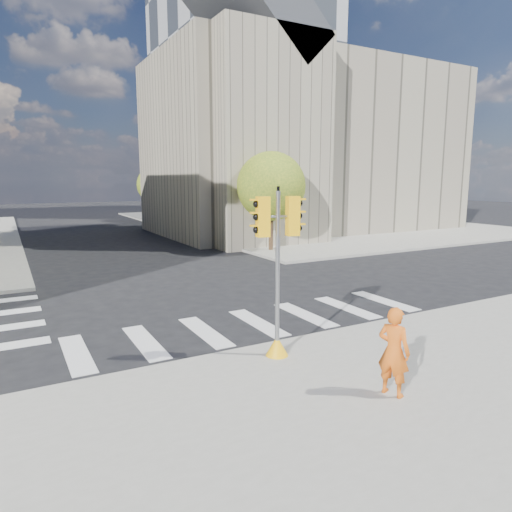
{
  "coord_description": "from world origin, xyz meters",
  "views": [
    {
      "loc": [
        -6.84,
        -14.13,
        4.5
      ],
      "look_at": [
        -0.0,
        -1.71,
        2.1
      ],
      "focal_mm": 32.0,
      "sensor_mm": 36.0,
      "label": 1
    }
  ],
  "objects_px": {
    "lamp_near": "(248,178)",
    "photographer": "(394,351)",
    "lamp_far": "(179,178)",
    "traffic_signal": "(277,287)"
  },
  "relations": [
    {
      "from": "lamp_near",
      "to": "photographer",
      "type": "bearing_deg",
      "value": -110.59
    },
    {
      "from": "lamp_far",
      "to": "lamp_near",
      "type": "bearing_deg",
      "value": -90.0
    },
    {
      "from": "lamp_far",
      "to": "traffic_signal",
      "type": "height_order",
      "value": "lamp_far"
    },
    {
      "from": "lamp_near",
      "to": "lamp_far",
      "type": "xyz_separation_m",
      "value": [
        0.0,
        14.0,
        0.0
      ]
    },
    {
      "from": "lamp_far",
      "to": "photographer",
      "type": "xyz_separation_m",
      "value": [
        -8.2,
        -35.83,
        -3.51
      ]
    },
    {
      "from": "lamp_far",
      "to": "photographer",
      "type": "height_order",
      "value": "lamp_far"
    },
    {
      "from": "lamp_far",
      "to": "traffic_signal",
      "type": "bearing_deg",
      "value": -105.56
    },
    {
      "from": "lamp_near",
      "to": "traffic_signal",
      "type": "height_order",
      "value": "lamp_near"
    },
    {
      "from": "lamp_near",
      "to": "lamp_far",
      "type": "bearing_deg",
      "value": 90.0
    },
    {
      "from": "traffic_signal",
      "to": "photographer",
      "type": "xyz_separation_m",
      "value": [
        0.96,
        -2.92,
        -0.83
      ]
    }
  ]
}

